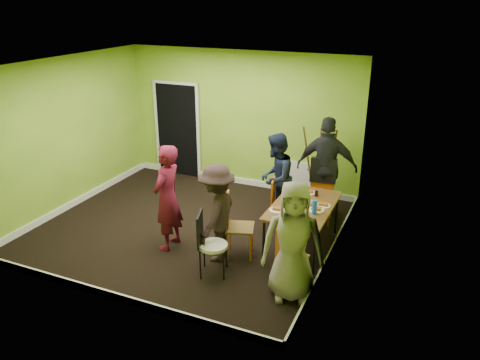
% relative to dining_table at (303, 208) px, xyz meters
% --- Properties ---
extents(ground, '(5.00, 5.00, 0.00)m').
position_rel_dining_table_xyz_m(ground, '(-1.98, -0.13, -0.70)').
color(ground, black).
rests_on(ground, ground).
extents(room_walls, '(5.04, 4.54, 2.82)m').
position_rel_dining_table_xyz_m(room_walls, '(-2.01, -0.09, 0.29)').
color(room_walls, '#75A229').
rests_on(room_walls, ground).
extents(dining_table, '(0.90, 1.50, 0.75)m').
position_rel_dining_table_xyz_m(dining_table, '(0.00, 0.00, 0.00)').
color(dining_table, black).
rests_on(dining_table, ground).
extents(chair_left_far, '(0.45, 0.44, 0.90)m').
position_rel_dining_table_xyz_m(chair_left_far, '(-0.56, 0.46, -0.19)').
color(chair_left_far, orange).
rests_on(chair_left_far, ground).
extents(chair_left_near, '(0.53, 0.53, 1.01)m').
position_rel_dining_table_xyz_m(chair_left_near, '(-0.89, -0.65, -0.13)').
color(chair_left_near, orange).
rests_on(chair_left_near, ground).
extents(chair_back_end, '(0.51, 0.58, 1.11)m').
position_rel_dining_table_xyz_m(chair_back_end, '(0.00, 1.20, 0.09)').
color(chair_back_end, orange).
rests_on(chair_back_end, ground).
extents(chair_front_end, '(0.42, 0.42, 0.89)m').
position_rel_dining_table_xyz_m(chair_front_end, '(0.16, -1.12, -0.19)').
color(chair_front_end, orange).
rests_on(chair_front_end, ground).
extents(chair_bentwood, '(0.47, 0.46, 0.96)m').
position_rel_dining_table_xyz_m(chair_bentwood, '(-1.01, -1.27, -0.17)').
color(chair_bentwood, black).
rests_on(chair_bentwood, ground).
extents(easel, '(0.64, 0.60, 1.60)m').
position_rel_dining_table_xyz_m(easel, '(-0.17, 1.55, 0.09)').
color(easel, brown).
rests_on(easel, ground).
extents(plate_near_left, '(0.21, 0.21, 0.01)m').
position_rel_dining_table_xyz_m(plate_near_left, '(-0.20, 0.45, 0.06)').
color(plate_near_left, white).
rests_on(plate_near_left, dining_table).
extents(plate_near_right, '(0.24, 0.24, 0.01)m').
position_rel_dining_table_xyz_m(plate_near_right, '(-0.30, -0.37, 0.06)').
color(plate_near_right, white).
rests_on(plate_near_right, dining_table).
extents(plate_far_back, '(0.24, 0.24, 0.01)m').
position_rel_dining_table_xyz_m(plate_far_back, '(-0.05, 0.48, 0.06)').
color(plate_far_back, white).
rests_on(plate_far_back, dining_table).
extents(plate_far_front, '(0.22, 0.22, 0.01)m').
position_rel_dining_table_xyz_m(plate_far_front, '(-0.02, -0.54, 0.06)').
color(plate_far_front, white).
rests_on(plate_far_front, dining_table).
extents(plate_wall_back, '(0.24, 0.24, 0.01)m').
position_rel_dining_table_xyz_m(plate_wall_back, '(0.29, 0.07, 0.06)').
color(plate_wall_back, white).
rests_on(plate_wall_back, dining_table).
extents(plate_wall_front, '(0.25, 0.25, 0.01)m').
position_rel_dining_table_xyz_m(plate_wall_front, '(0.23, -0.13, 0.06)').
color(plate_wall_front, white).
rests_on(plate_wall_front, dining_table).
extents(thermos, '(0.08, 0.08, 0.20)m').
position_rel_dining_table_xyz_m(thermos, '(-0.03, 0.03, 0.15)').
color(thermos, white).
rests_on(thermos, dining_table).
extents(blue_bottle, '(0.08, 0.08, 0.22)m').
position_rel_dining_table_xyz_m(blue_bottle, '(0.24, -0.26, 0.16)').
color(blue_bottle, blue).
rests_on(blue_bottle, dining_table).
extents(orange_bottle, '(0.03, 0.03, 0.07)m').
position_rel_dining_table_xyz_m(orange_bottle, '(-0.10, 0.16, 0.09)').
color(orange_bottle, orange).
rests_on(orange_bottle, dining_table).
extents(glass_mid, '(0.06, 0.06, 0.09)m').
position_rel_dining_table_xyz_m(glass_mid, '(-0.20, 0.14, 0.10)').
color(glass_mid, black).
rests_on(glass_mid, dining_table).
extents(glass_back, '(0.06, 0.06, 0.09)m').
position_rel_dining_table_xyz_m(glass_back, '(0.10, 0.40, 0.10)').
color(glass_back, black).
rests_on(glass_back, dining_table).
extents(glass_front, '(0.06, 0.06, 0.08)m').
position_rel_dining_table_xyz_m(glass_front, '(0.07, -0.52, 0.10)').
color(glass_front, black).
rests_on(glass_front, dining_table).
extents(cup_a, '(0.12, 0.12, 0.10)m').
position_rel_dining_table_xyz_m(cup_a, '(-0.15, -0.18, 0.10)').
color(cup_a, white).
rests_on(cup_a, dining_table).
extents(cup_b, '(0.10, 0.10, 0.09)m').
position_rel_dining_table_xyz_m(cup_b, '(0.09, -0.00, 0.10)').
color(cup_b, white).
rests_on(cup_b, dining_table).
extents(person_standing, '(0.43, 0.64, 1.71)m').
position_rel_dining_table_xyz_m(person_standing, '(-1.95, -0.83, 0.16)').
color(person_standing, maroon).
rests_on(person_standing, ground).
extents(person_left_far, '(0.63, 0.80, 1.61)m').
position_rel_dining_table_xyz_m(person_left_far, '(-0.72, 0.75, 0.11)').
color(person_left_far, '#161E38').
rests_on(person_left_far, ground).
extents(person_left_near, '(0.64, 1.03, 1.52)m').
position_rel_dining_table_xyz_m(person_left_near, '(-1.08, -0.84, 0.07)').
color(person_left_near, black).
rests_on(person_left_near, ground).
extents(person_back_end, '(1.12, 0.57, 1.84)m').
position_rel_dining_table_xyz_m(person_back_end, '(0.03, 1.35, 0.22)').
color(person_back_end, black).
rests_on(person_back_end, ground).
extents(person_front_end, '(0.94, 0.76, 1.66)m').
position_rel_dining_table_xyz_m(person_front_end, '(0.25, -1.33, 0.13)').
color(person_front_end, gray).
rests_on(person_front_end, ground).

